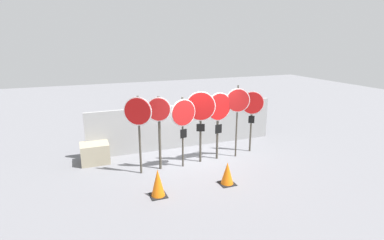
{
  "coord_description": "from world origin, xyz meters",
  "views": [
    {
      "loc": [
        -3.72,
        -8.84,
        3.98
      ],
      "look_at": [
        -0.28,
        0.0,
        1.43
      ],
      "focal_mm": 28.0,
      "sensor_mm": 36.0,
      "label": 1
    }
  ],
  "objects_px": {
    "stop_sign_5": "(238,105)",
    "stop_sign_4": "(219,113)",
    "stop_sign_0": "(138,117)",
    "traffic_cone_1": "(158,183)",
    "storage_crate": "(95,153)",
    "stop_sign_3": "(201,112)",
    "stop_sign_2": "(183,117)",
    "traffic_cone_0": "(227,173)",
    "stop_sign_1": "(159,119)",
    "stop_sign_6": "(252,108)"
  },
  "relations": [
    {
      "from": "stop_sign_5",
      "to": "stop_sign_4",
      "type": "bearing_deg",
      "value": -164.7
    },
    {
      "from": "stop_sign_0",
      "to": "traffic_cone_1",
      "type": "relative_size",
      "value": 3.2
    },
    {
      "from": "storage_crate",
      "to": "stop_sign_3",
      "type": "bearing_deg",
      "value": -20.84
    },
    {
      "from": "stop_sign_2",
      "to": "traffic_cone_1",
      "type": "height_order",
      "value": "stop_sign_2"
    },
    {
      "from": "traffic_cone_0",
      "to": "storage_crate",
      "type": "height_order",
      "value": "storage_crate"
    },
    {
      "from": "stop_sign_0",
      "to": "stop_sign_3",
      "type": "height_order",
      "value": "stop_sign_0"
    },
    {
      "from": "stop_sign_2",
      "to": "stop_sign_3",
      "type": "bearing_deg",
      "value": 3.04
    },
    {
      "from": "stop_sign_0",
      "to": "traffic_cone_0",
      "type": "distance_m",
      "value": 3.04
    },
    {
      "from": "traffic_cone_0",
      "to": "traffic_cone_1",
      "type": "bearing_deg",
      "value": 178.6
    },
    {
      "from": "stop_sign_1",
      "to": "stop_sign_6",
      "type": "bearing_deg",
      "value": 25.94
    },
    {
      "from": "traffic_cone_1",
      "to": "storage_crate",
      "type": "distance_m",
      "value": 3.23
    },
    {
      "from": "stop_sign_2",
      "to": "stop_sign_3",
      "type": "relative_size",
      "value": 0.95
    },
    {
      "from": "stop_sign_4",
      "to": "traffic_cone_0",
      "type": "relative_size",
      "value": 3.53
    },
    {
      "from": "stop_sign_2",
      "to": "traffic_cone_0",
      "type": "bearing_deg",
      "value": -74.96
    },
    {
      "from": "stop_sign_3",
      "to": "stop_sign_5",
      "type": "relative_size",
      "value": 0.95
    },
    {
      "from": "stop_sign_3",
      "to": "storage_crate",
      "type": "height_order",
      "value": "stop_sign_3"
    },
    {
      "from": "stop_sign_4",
      "to": "stop_sign_1",
      "type": "bearing_deg",
      "value": 175.23
    },
    {
      "from": "stop_sign_2",
      "to": "stop_sign_3",
      "type": "height_order",
      "value": "stop_sign_3"
    },
    {
      "from": "stop_sign_4",
      "to": "traffic_cone_1",
      "type": "distance_m",
      "value": 3.34
    },
    {
      "from": "stop_sign_3",
      "to": "stop_sign_4",
      "type": "bearing_deg",
      "value": 24.91
    },
    {
      "from": "stop_sign_5",
      "to": "stop_sign_0",
      "type": "bearing_deg",
      "value": -157.83
    },
    {
      "from": "stop_sign_2",
      "to": "traffic_cone_1",
      "type": "distance_m",
      "value": 2.35
    },
    {
      "from": "stop_sign_1",
      "to": "stop_sign_5",
      "type": "xyz_separation_m",
      "value": [
        2.75,
        0.06,
        0.2
      ]
    },
    {
      "from": "stop_sign_4",
      "to": "storage_crate",
      "type": "xyz_separation_m",
      "value": [
        -3.95,
        1.21,
        -1.3
      ]
    },
    {
      "from": "stop_sign_0",
      "to": "traffic_cone_1",
      "type": "height_order",
      "value": "stop_sign_0"
    },
    {
      "from": "stop_sign_2",
      "to": "stop_sign_5",
      "type": "relative_size",
      "value": 0.91
    },
    {
      "from": "stop_sign_0",
      "to": "stop_sign_5",
      "type": "xyz_separation_m",
      "value": [
        3.4,
        0.15,
        0.07
      ]
    },
    {
      "from": "stop_sign_0",
      "to": "stop_sign_1",
      "type": "relative_size",
      "value": 1.03
    },
    {
      "from": "stop_sign_1",
      "to": "stop_sign_2",
      "type": "xyz_separation_m",
      "value": [
        0.75,
        -0.09,
        -0.0
      ]
    },
    {
      "from": "stop_sign_1",
      "to": "stop_sign_0",
      "type": "bearing_deg",
      "value": -150.8
    },
    {
      "from": "stop_sign_2",
      "to": "traffic_cone_1",
      "type": "relative_size",
      "value": 3.03
    },
    {
      "from": "stop_sign_2",
      "to": "storage_crate",
      "type": "height_order",
      "value": "stop_sign_2"
    },
    {
      "from": "stop_sign_1",
      "to": "traffic_cone_1",
      "type": "height_order",
      "value": "stop_sign_1"
    },
    {
      "from": "stop_sign_4",
      "to": "storage_crate",
      "type": "relative_size",
      "value": 2.56
    },
    {
      "from": "stop_sign_3",
      "to": "stop_sign_6",
      "type": "height_order",
      "value": "stop_sign_3"
    },
    {
      "from": "storage_crate",
      "to": "traffic_cone_1",
      "type": "bearing_deg",
      "value": -64.81
    },
    {
      "from": "stop_sign_1",
      "to": "stop_sign_6",
      "type": "height_order",
      "value": "stop_sign_1"
    },
    {
      "from": "traffic_cone_1",
      "to": "stop_sign_3",
      "type": "bearing_deg",
      "value": 41.26
    },
    {
      "from": "stop_sign_2",
      "to": "storage_crate",
      "type": "bearing_deg",
      "value": 141.27
    },
    {
      "from": "stop_sign_0",
      "to": "stop_sign_2",
      "type": "bearing_deg",
      "value": 31.05
    },
    {
      "from": "stop_sign_1",
      "to": "stop_sign_3",
      "type": "xyz_separation_m",
      "value": [
        1.41,
        0.07,
        0.07
      ]
    },
    {
      "from": "stop_sign_2",
      "to": "stop_sign_3",
      "type": "xyz_separation_m",
      "value": [
        0.65,
        0.16,
        0.07
      ]
    },
    {
      "from": "stop_sign_2",
      "to": "storage_crate",
      "type": "relative_size",
      "value": 2.53
    },
    {
      "from": "stop_sign_1",
      "to": "traffic_cone_1",
      "type": "xyz_separation_m",
      "value": [
        -0.5,
        -1.61,
        -1.28
      ]
    },
    {
      "from": "stop_sign_3",
      "to": "stop_sign_4",
      "type": "height_order",
      "value": "stop_sign_3"
    },
    {
      "from": "storage_crate",
      "to": "stop_sign_2",
      "type": "bearing_deg",
      "value": -28.13
    },
    {
      "from": "stop_sign_3",
      "to": "stop_sign_2",
      "type": "bearing_deg",
      "value": -144.93
    },
    {
      "from": "stop_sign_1",
      "to": "stop_sign_5",
      "type": "distance_m",
      "value": 2.75
    },
    {
      "from": "stop_sign_5",
      "to": "traffic_cone_1",
      "type": "xyz_separation_m",
      "value": [
        -3.25,
        -1.66,
        -1.48
      ]
    },
    {
      "from": "traffic_cone_0",
      "to": "stop_sign_3",
      "type": "bearing_deg",
      "value": 93.33
    }
  ]
}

